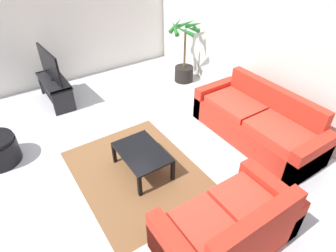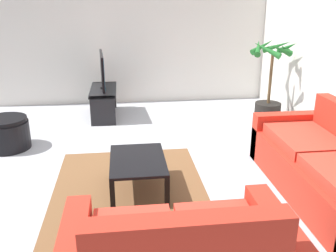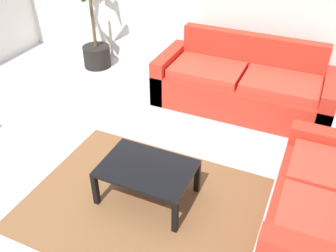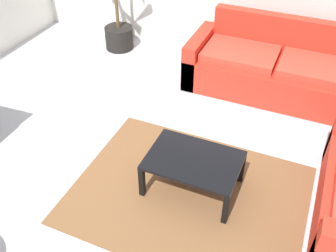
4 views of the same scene
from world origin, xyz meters
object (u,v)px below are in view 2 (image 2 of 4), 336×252
at_px(couch_main, 331,171).
at_px(tv, 102,70).
at_px(coffee_table, 138,163).
at_px(ottoman, 6,133).
at_px(potted_palm, 269,92).
at_px(tv_stand, 104,98).

relative_size(couch_main, tv, 2.19).
bearing_deg(coffee_table, couch_main, 79.10).
relative_size(coffee_table, ottoman, 1.37).
bearing_deg(tv, ottoman, -44.63).
bearing_deg(couch_main, potted_palm, 173.82).
bearing_deg(tv, coffee_table, 9.57).
distance_m(tv, potted_palm, 2.87).
distance_m(tv_stand, potted_palm, 2.87).
distance_m(tv_stand, ottoman, 1.88).
bearing_deg(couch_main, coffee_table, -100.90).
height_order(tv_stand, tv, tv).
bearing_deg(potted_palm, coffee_table, -47.93).
height_order(couch_main, coffee_table, couch_main).
bearing_deg(potted_palm, tv, -104.09).
relative_size(potted_palm, ottoman, 2.22).
distance_m(tv, ottoman, 1.97).
height_order(tv, coffee_table, tv).
relative_size(tv, ottoman, 1.65).
distance_m(couch_main, ottoman, 4.24).
bearing_deg(couch_main, tv_stand, -141.64).
height_order(tv_stand, coffee_table, tv_stand).
relative_size(tv_stand, ottoman, 1.74).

